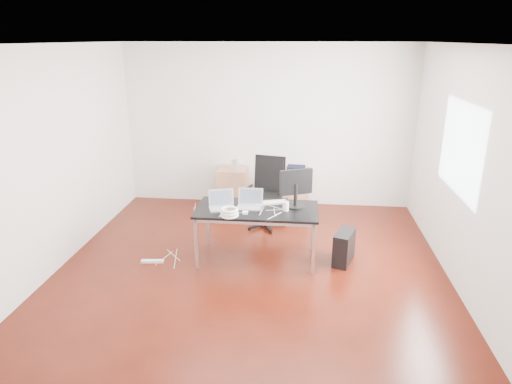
# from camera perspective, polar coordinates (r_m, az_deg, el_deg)

# --- Properties ---
(room_shell) EXTENTS (5.00, 5.00, 5.00)m
(room_shell) POSITION_cam_1_polar(r_m,az_deg,el_deg) (5.58, -0.22, 3.58)
(room_shell) COLOR #380E06
(room_shell) RESTS_ON ground
(desk) EXTENTS (1.60, 0.80, 0.73)m
(desk) POSITION_cam_1_polar(r_m,az_deg,el_deg) (6.02, 0.13, -2.54)
(desk) COLOR black
(desk) RESTS_ON ground
(office_chair) EXTENTS (0.57, 0.59, 1.08)m
(office_chair) POSITION_cam_1_polar(r_m,az_deg,el_deg) (7.18, 1.35, 0.41)
(office_chair) COLOR black
(office_chair) RESTS_ON ground
(filing_cabinet_left) EXTENTS (0.50, 0.50, 0.70)m
(filing_cabinet_left) POSITION_cam_1_polar(r_m,az_deg,el_deg) (8.07, -2.96, 0.59)
(filing_cabinet_left) COLOR #A46F52
(filing_cabinet_left) RESTS_ON ground
(filing_cabinet_right) EXTENTS (0.50, 0.50, 0.70)m
(filing_cabinet_right) POSITION_cam_1_polar(r_m,az_deg,el_deg) (7.98, 4.81, 0.33)
(filing_cabinet_right) COLOR #A46F52
(filing_cabinet_right) RESTS_ON ground
(pc_tower) EXTENTS (0.33, 0.49, 0.44)m
(pc_tower) POSITION_cam_1_polar(r_m,az_deg,el_deg) (6.21, 10.93, -6.80)
(pc_tower) COLOR black
(pc_tower) RESTS_ON ground
(wastebasket) EXTENTS (0.30, 0.30, 0.28)m
(wastebasket) POSITION_cam_1_polar(r_m,az_deg,el_deg) (7.88, 3.31, -1.50)
(wastebasket) COLOR black
(wastebasket) RESTS_ON ground
(power_strip) EXTENTS (0.30, 0.09, 0.04)m
(power_strip) POSITION_cam_1_polar(r_m,az_deg,el_deg) (6.33, -12.82, -8.45)
(power_strip) COLOR white
(power_strip) RESTS_ON ground
(laptop_left) EXTENTS (0.39, 0.34, 0.23)m
(laptop_left) POSITION_cam_1_polar(r_m,az_deg,el_deg) (6.00, -4.32, -1.54)
(laptop_left) COLOR silver
(laptop_left) RESTS_ON desk
(laptop_right) EXTENTS (0.33, 0.25, 0.23)m
(laptop_right) POSITION_cam_1_polar(r_m,az_deg,el_deg) (6.03, -0.77, -1.39)
(laptop_right) COLOR silver
(laptop_right) RESTS_ON desk
(monitor) EXTENTS (0.43, 0.26, 0.51)m
(monitor) POSITION_cam_1_polar(r_m,az_deg,el_deg) (6.00, 5.00, 0.74)
(monitor) COLOR black
(monitor) RESTS_ON desk
(keyboard) EXTENTS (0.46, 0.27, 0.02)m
(keyboard) POSITION_cam_1_polar(r_m,az_deg,el_deg) (6.18, 1.87, -1.34)
(keyboard) COLOR white
(keyboard) RESTS_ON desk
(cup_white) EXTENTS (0.08, 0.08, 0.12)m
(cup_white) POSITION_cam_1_polar(r_m,az_deg,el_deg) (5.92, 3.73, -1.79)
(cup_white) COLOR white
(cup_white) RESTS_ON desk
(cup_brown) EXTENTS (0.08, 0.08, 0.10)m
(cup_brown) POSITION_cam_1_polar(r_m,az_deg,el_deg) (6.00, 3.82, -1.61)
(cup_brown) COLOR #52221C
(cup_brown) RESTS_ON desk
(cable_coil) EXTENTS (0.24, 0.24, 0.11)m
(cable_coil) POSITION_cam_1_polar(r_m,az_deg,el_deg) (5.73, -3.34, -2.57)
(cable_coil) COLOR white
(cable_coil) RESTS_ON desk
(power_adapter) EXTENTS (0.08, 0.08, 0.03)m
(power_adapter) POSITION_cam_1_polar(r_m,az_deg,el_deg) (5.82, -1.35, -2.58)
(power_adapter) COLOR white
(power_adapter) RESTS_ON desk
(speaker) EXTENTS (0.11, 0.10, 0.18)m
(speaker) POSITION_cam_1_polar(r_m,az_deg,el_deg) (7.87, -2.64, 3.45)
(speaker) COLOR #9E9E9E
(speaker) RESTS_ON filing_cabinet_left
(navy_garment) EXTENTS (0.32, 0.26, 0.09)m
(navy_garment) POSITION_cam_1_polar(r_m,az_deg,el_deg) (7.80, 5.03, 2.92)
(navy_garment) COLOR black
(navy_garment) RESTS_ON filing_cabinet_right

